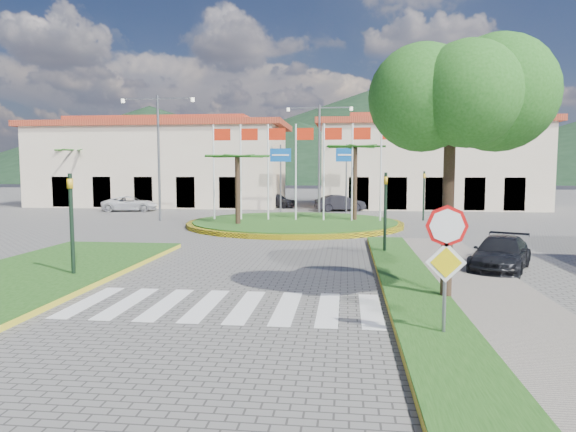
# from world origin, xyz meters

# --- Properties ---
(ground) EXTENTS (160.00, 160.00, 0.00)m
(ground) POSITION_xyz_m (0.00, 0.00, 0.00)
(ground) COLOR slate
(ground) RESTS_ON ground
(sidewalk_right) EXTENTS (4.00, 28.00, 0.15)m
(sidewalk_right) POSITION_xyz_m (6.00, 2.00, 0.07)
(sidewalk_right) COLOR gray
(sidewalk_right) RESTS_ON ground
(verge_right) EXTENTS (1.60, 28.00, 0.18)m
(verge_right) POSITION_xyz_m (4.80, 2.00, 0.09)
(verge_right) COLOR #1A4614
(verge_right) RESTS_ON ground
(median_left) EXTENTS (5.00, 14.00, 0.18)m
(median_left) POSITION_xyz_m (-6.50, 6.00, 0.09)
(median_left) COLOR #1A4614
(median_left) RESTS_ON ground
(crosswalk) EXTENTS (8.00, 3.00, 0.01)m
(crosswalk) POSITION_xyz_m (0.00, 4.00, 0.01)
(crosswalk) COLOR silver
(crosswalk) RESTS_ON ground
(roundabout_island) EXTENTS (12.70, 12.70, 6.00)m
(roundabout_island) POSITION_xyz_m (0.00, 22.00, 0.18)
(roundabout_island) COLOR yellow
(roundabout_island) RESTS_ON ground
(stop_sign) EXTENTS (0.80, 0.11, 2.65)m
(stop_sign) POSITION_xyz_m (4.90, 1.96, 1.79)
(stop_sign) COLOR slate
(stop_sign) RESTS_ON ground
(deciduous_tree) EXTENTS (3.60, 3.60, 6.80)m
(deciduous_tree) POSITION_xyz_m (5.50, 5.00, 5.18)
(deciduous_tree) COLOR black
(deciduous_tree) RESTS_ON ground
(traffic_light_left) EXTENTS (0.15, 0.18, 3.20)m
(traffic_light_left) POSITION_xyz_m (-5.20, 6.50, 1.94)
(traffic_light_left) COLOR black
(traffic_light_left) RESTS_ON ground
(traffic_light_right) EXTENTS (0.15, 0.18, 3.20)m
(traffic_light_right) POSITION_xyz_m (4.50, 12.00, 1.94)
(traffic_light_right) COLOR black
(traffic_light_right) RESTS_ON ground
(traffic_light_far) EXTENTS (0.18, 0.15, 3.20)m
(traffic_light_far) POSITION_xyz_m (8.00, 26.00, 1.94)
(traffic_light_far) COLOR black
(traffic_light_far) RESTS_ON ground
(direction_sign_west) EXTENTS (1.60, 0.14, 5.20)m
(direction_sign_west) POSITION_xyz_m (-2.00, 30.97, 3.53)
(direction_sign_west) COLOR slate
(direction_sign_west) RESTS_ON ground
(direction_sign_east) EXTENTS (1.60, 0.14, 5.20)m
(direction_sign_east) POSITION_xyz_m (3.00, 30.97, 3.53)
(direction_sign_east) COLOR slate
(direction_sign_east) RESTS_ON ground
(street_lamp_centre) EXTENTS (4.80, 0.16, 8.00)m
(street_lamp_centre) POSITION_xyz_m (1.00, 30.00, 4.50)
(street_lamp_centre) COLOR slate
(street_lamp_centre) RESTS_ON ground
(street_lamp_west) EXTENTS (4.80, 0.16, 8.00)m
(street_lamp_west) POSITION_xyz_m (-9.00, 24.00, 4.50)
(street_lamp_west) COLOR slate
(street_lamp_west) RESTS_ON ground
(building_left) EXTENTS (23.32, 9.54, 8.05)m
(building_left) POSITION_xyz_m (-14.00, 38.00, 3.90)
(building_left) COLOR beige
(building_left) RESTS_ON ground
(building_right) EXTENTS (19.08, 9.54, 8.05)m
(building_right) POSITION_xyz_m (10.00, 38.00, 3.90)
(building_right) COLOR beige
(building_right) RESTS_ON ground
(hill_far_west) EXTENTS (140.00, 140.00, 22.00)m
(hill_far_west) POSITION_xyz_m (-55.00, 140.00, 11.00)
(hill_far_west) COLOR black
(hill_far_west) RESTS_ON ground
(hill_far_mid) EXTENTS (180.00, 180.00, 30.00)m
(hill_far_mid) POSITION_xyz_m (15.00, 160.00, 15.00)
(hill_far_mid) COLOR black
(hill_far_mid) RESTS_ON ground
(hill_near_back) EXTENTS (110.00, 110.00, 16.00)m
(hill_near_back) POSITION_xyz_m (-10.00, 130.00, 8.00)
(hill_near_back) COLOR black
(hill_near_back) RESTS_ON ground
(white_van) EXTENTS (4.58, 2.81, 1.18)m
(white_van) POSITION_xyz_m (-14.07, 31.00, 0.59)
(white_van) COLOR silver
(white_van) RESTS_ON ground
(car_dark_a) EXTENTS (4.05, 2.87, 1.28)m
(car_dark_a) POSITION_xyz_m (-3.10, 36.11, 0.64)
(car_dark_a) COLOR black
(car_dark_a) RESTS_ON ground
(car_dark_b) EXTENTS (4.15, 2.62, 1.29)m
(car_dark_b) POSITION_xyz_m (2.53, 32.88, 0.65)
(car_dark_b) COLOR black
(car_dark_b) RESTS_ON ground
(car_side_right) EXTENTS (3.03, 4.17, 1.12)m
(car_side_right) POSITION_xyz_m (8.05, 9.29, 0.56)
(car_side_right) COLOR black
(car_side_right) RESTS_ON ground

